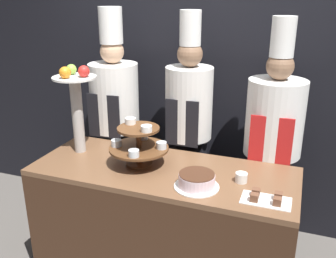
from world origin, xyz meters
TOP-DOWN VIEW (x-y plane):
  - wall_back at (0.00, 1.28)m, footprint 10.00×0.06m
  - buffet_counter at (0.00, 0.34)m, footprint 1.76×0.69m
  - tiered_stand at (-0.17, 0.35)m, footprint 0.40×0.40m
  - fruit_pedestal at (-0.68, 0.41)m, footprint 0.31×0.31m
  - cake_round at (0.28, 0.18)m, footprint 0.28×0.28m
  - cup_white at (0.52, 0.34)m, footprint 0.07×0.07m
  - cake_square_tray at (0.69, 0.16)m, footprint 0.28×0.16m
  - chef_left at (-0.64, 0.89)m, footprint 0.40×0.40m
  - chef_center_left at (0.01, 0.89)m, footprint 0.36×0.36m
  - chef_center_right at (0.65, 0.89)m, footprint 0.41×0.41m

SIDE VIEW (x-z plane):
  - buffet_counter at x=0.00m, z-range 0.00..0.87m
  - cake_square_tray at x=0.69m, z-range 0.86..0.91m
  - cup_white at x=0.52m, z-range 0.87..0.93m
  - cake_round at x=0.28m, z-range 0.86..0.96m
  - chef_center_right at x=0.65m, z-range 0.05..1.88m
  - chef_left at x=-0.64m, z-range 0.07..1.94m
  - chef_center_left at x=0.01m, z-range 0.08..1.94m
  - tiered_stand at x=-0.17m, z-range 0.87..1.18m
  - fruit_pedestal at x=-0.68m, z-range 0.95..1.59m
  - wall_back at x=0.00m, z-range 0.00..2.80m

